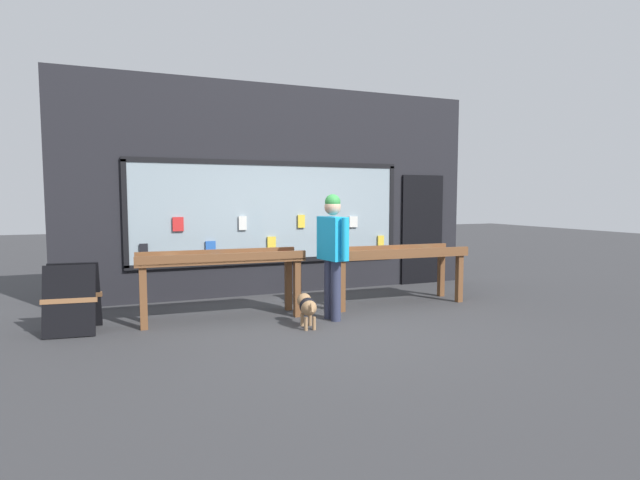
# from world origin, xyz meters

# --- Properties ---
(ground_plane) EXTENTS (40.00, 40.00, 0.00)m
(ground_plane) POSITION_xyz_m (0.00, 0.00, 0.00)
(ground_plane) COLOR #38383A
(shopfront_facade) EXTENTS (7.28, 0.29, 3.59)m
(shopfront_facade) POSITION_xyz_m (0.03, 2.39, 1.76)
(shopfront_facade) COLOR black
(shopfront_facade) RESTS_ON ground_plane
(display_table_left) EXTENTS (2.25, 0.69, 0.94)m
(display_table_left) POSITION_xyz_m (-1.37, 0.83, 0.74)
(display_table_left) COLOR brown
(display_table_left) RESTS_ON ground_plane
(display_table_right) EXTENTS (2.26, 0.76, 0.89)m
(display_table_right) POSITION_xyz_m (1.37, 0.83, 0.71)
(display_table_right) COLOR brown
(display_table_right) RESTS_ON ground_plane
(person_browsing) EXTENTS (0.30, 0.67, 1.71)m
(person_browsing) POSITION_xyz_m (0.03, 0.23, 1.01)
(person_browsing) COLOR #2D334C
(person_browsing) RESTS_ON ground_plane
(small_dog) EXTENTS (0.26, 0.58, 0.41)m
(small_dog) POSITION_xyz_m (-0.43, -0.02, 0.28)
(small_dog) COLOR #99724C
(small_dog) RESTS_ON ground_plane
(sandwich_board_sign) EXTENTS (0.67, 0.64, 0.85)m
(sandwich_board_sign) POSITION_xyz_m (-3.21, 0.84, 0.43)
(sandwich_board_sign) COLOR black
(sandwich_board_sign) RESTS_ON ground_plane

